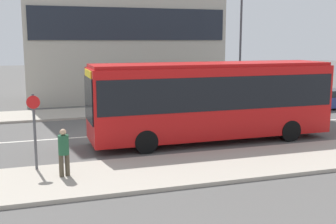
{
  "coord_description": "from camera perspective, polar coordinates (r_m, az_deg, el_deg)",
  "views": [
    {
      "loc": [
        -3.12,
        -19.46,
        4.49
      ],
      "look_at": [
        2.47,
        -2.19,
        1.37
      ],
      "focal_mm": 45.0,
      "sensor_mm": 36.0,
      "label": 1
    }
  ],
  "objects": [
    {
      "name": "street_lamp",
      "position": [
        28.34,
        9.81,
        9.87
      ],
      "size": [
        0.36,
        0.36,
        7.42
      ],
      "color": "#4C4C51",
      "rests_on": "sidewalk_far"
    },
    {
      "name": "pedestrian_near_stop",
      "position": [
        13.95,
        -13.95,
        -4.99
      ],
      "size": [
        0.34,
        0.34,
        1.57
      ],
      "rotation": [
        0.0,
        0.0,
        0.26
      ],
      "color": "#4C4233",
      "rests_on": "sidewalk_near"
    },
    {
      "name": "sidewalk_far",
      "position": [
        26.28,
        -10.86,
        -0.12
      ],
      "size": [
        44.0,
        3.5,
        0.13
      ],
      "color": "#B2A899",
      "rests_on": "ground_plane"
    },
    {
      "name": "city_bus",
      "position": [
        18.73,
        5.9,
        2.08
      ],
      "size": [
        10.8,
        2.6,
        3.5
      ],
      "rotation": [
        0.0,
        0.0,
        -0.08
      ],
      "color": "red",
      "rests_on": "ground_plane"
    },
    {
      "name": "ground_plane",
      "position": [
        20.22,
        -8.62,
        -3.19
      ],
      "size": [
        120.0,
        120.0,
        0.0
      ],
      "primitive_type": "plane",
      "color": "#595654"
    },
    {
      "name": "parked_car_0",
      "position": [
        29.7,
        20.86,
        1.6
      ],
      "size": [
        4.25,
        1.83,
        1.25
      ],
      "color": "navy",
      "rests_on": "ground_plane"
    },
    {
      "name": "bus_stop_sign",
      "position": [
        14.79,
        -17.64,
        -1.79
      ],
      "size": [
        0.44,
        0.12,
        2.59
      ],
      "color": "#4C4C51",
      "rests_on": "sidewalk_near"
    },
    {
      "name": "lane_centerline",
      "position": [
        20.22,
        -8.62,
        -3.18
      ],
      "size": [
        41.8,
        0.16,
        0.01
      ],
      "color": "silver",
      "rests_on": "ground_plane"
    },
    {
      "name": "sidewalk_near",
      "position": [
        14.28,
        -4.46,
        -8.34
      ],
      "size": [
        44.0,
        3.5,
        0.13
      ],
      "color": "#B2A899",
      "rests_on": "ground_plane"
    }
  ]
}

